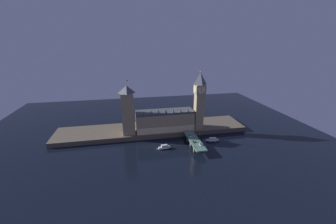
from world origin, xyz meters
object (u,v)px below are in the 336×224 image
victoria_tower (128,110)px  car_southbound_lead (201,145)px  boat_downstream (213,140)px  clock_tower (199,99)px  street_lamp_near (194,144)px  pedestrian_near_rail (195,147)px  street_lamp_mid (199,136)px  car_northbound_trail (194,142)px  boat_upstream (164,147)px  car_northbound_lead (190,136)px

victoria_tower → car_southbound_lead: 85.16m
car_southbound_lead → boat_downstream: size_ratio=0.28×
clock_tower → street_lamp_near: size_ratio=11.34×
pedestrian_near_rail → clock_tower: bearing=67.7°
pedestrian_near_rail → boat_downstream: (27.45, 21.62, -6.28)m
street_lamp_near → street_lamp_mid: bearing=55.2°
pedestrian_near_rail → car_northbound_trail: bearing=77.4°
clock_tower → pedestrian_near_rail: size_ratio=40.98×
clock_tower → victoria_tower: (-79.73, 1.86, -8.27)m
clock_tower → boat_upstream: size_ratio=4.85×
pedestrian_near_rail → boat_downstream: size_ratio=0.10×
street_lamp_mid → boat_downstream: street_lamp_mid is taller
pedestrian_near_rail → boat_downstream: 35.50m
boat_upstream → victoria_tower: bearing=135.5°
clock_tower → car_southbound_lead: size_ratio=15.09×
car_northbound_trail → boat_downstream: car_northbound_trail is taller
pedestrian_near_rail → street_lamp_near: (-0.40, 0.70, 2.84)m
clock_tower → boat_upstream: bearing=-145.6°
street_lamp_mid → victoria_tower: bearing=154.9°
clock_tower → victoria_tower: bearing=178.7°
pedestrian_near_rail → boat_downstream: bearing=38.2°
car_northbound_trail → car_southbound_lead: car_southbound_lead is taller
car_northbound_lead → car_northbound_trail: (-0.00, -13.43, -0.06)m
car_southbound_lead → street_lamp_near: street_lamp_near is taller
car_northbound_lead → pedestrian_near_rail: size_ratio=2.80×
clock_tower → victoria_tower: 80.18m
clock_tower → car_northbound_lead: bearing=-126.5°
car_northbound_lead → boat_upstream: (-29.21, -8.82, -5.90)m
car_southbound_lead → street_lamp_mid: (2.76, 12.17, 3.14)m
street_lamp_mid → boat_upstream: size_ratio=0.44×
car_northbound_lead → street_lamp_near: (-2.76, -23.32, 3.03)m
victoria_tower → car_southbound_lead: victoria_tower is taller
car_southbound_lead → street_lamp_near: (-7.48, -2.55, 3.04)m
car_northbound_trail → boat_upstream: 30.14m
victoria_tower → street_lamp_mid: victoria_tower is taller
street_lamp_near → boat_downstream: (27.85, 20.92, -9.12)m
street_lamp_mid → boat_downstream: size_ratio=0.38×
street_lamp_near → car_northbound_lead: bearing=83.2°
boat_upstream → boat_downstream: bearing=6.7°
boat_upstream → street_lamp_mid: bearing=0.3°
victoria_tower → car_northbound_lead: bearing=-21.2°
car_northbound_trail → pedestrian_near_rail: size_ratio=2.38×
car_northbound_lead → street_lamp_near: bearing=-96.8°
pedestrian_near_rail → street_lamp_mid: street_lamp_mid is taller
car_northbound_trail → pedestrian_near_rail: (-2.36, -10.59, 0.25)m
car_northbound_trail → street_lamp_near: (-2.76, -9.89, 3.10)m
car_southbound_lead → street_lamp_mid: 12.87m
car_northbound_trail → pedestrian_near_rail: 10.85m
boat_downstream → clock_tower: bearing=108.5°
car_northbound_lead → boat_upstream: bearing=-163.2°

